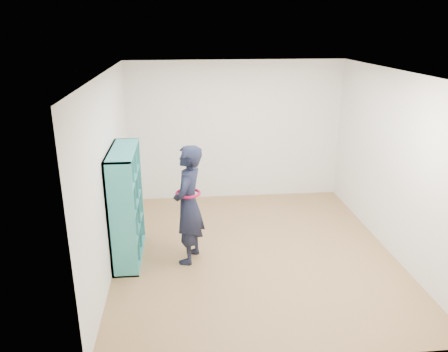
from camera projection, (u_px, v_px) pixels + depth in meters
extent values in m
plane|color=olive|center=(254.00, 252.00, 6.48)|extent=(4.50, 4.50, 0.00)
plane|color=white|center=(258.00, 73.00, 5.62)|extent=(4.50, 4.50, 0.00)
cube|color=silver|center=(109.00, 173.00, 5.86)|extent=(0.02, 4.50, 2.60)
cube|color=silver|center=(394.00, 164.00, 6.24)|extent=(0.02, 4.50, 2.60)
cube|color=silver|center=(235.00, 131.00, 8.16)|extent=(4.00, 0.02, 2.60)
cube|color=silver|center=(298.00, 246.00, 3.93)|extent=(4.00, 0.02, 2.60)
cube|color=teal|center=(121.00, 222.00, 5.56)|extent=(0.35, 0.03, 1.61)
cube|color=teal|center=(131.00, 189.00, 6.67)|extent=(0.35, 0.03, 1.61)
cube|color=teal|center=(130.00, 254.00, 6.37)|extent=(0.35, 1.21, 0.03)
cube|color=teal|center=(122.00, 150.00, 5.85)|extent=(0.35, 1.21, 0.03)
cube|color=teal|center=(115.00, 205.00, 6.10)|extent=(0.03, 1.21, 1.61)
cube|color=teal|center=(125.00, 210.00, 5.93)|extent=(0.33, 0.03, 1.56)
cube|color=teal|center=(128.00, 199.00, 6.29)|extent=(0.33, 0.03, 1.56)
cube|color=teal|center=(128.00, 230.00, 6.24)|extent=(0.33, 1.16, 0.03)
cube|color=teal|center=(126.00, 204.00, 6.11)|extent=(0.33, 1.16, 0.03)
cube|color=teal|center=(124.00, 178.00, 5.98)|extent=(0.33, 1.16, 0.03)
cube|color=beige|center=(129.00, 264.00, 5.98)|extent=(0.22, 0.14, 0.08)
cube|color=black|center=(126.00, 235.00, 5.78)|extent=(0.18, 0.16, 0.24)
cube|color=maroon|center=(124.00, 207.00, 5.65)|extent=(0.18, 0.16, 0.26)
cube|color=silver|center=(122.00, 184.00, 5.60)|extent=(0.22, 0.14, 0.08)
cube|color=navy|center=(131.00, 246.00, 6.26)|extent=(0.18, 0.16, 0.28)
cube|color=brown|center=(130.00, 224.00, 6.15)|extent=(0.18, 0.16, 0.20)
cube|color=#BFB28C|center=(127.00, 201.00, 6.09)|extent=(0.22, 0.14, 0.08)
cube|color=#26594C|center=(125.00, 171.00, 5.89)|extent=(0.18, 0.16, 0.24)
cube|color=beige|center=(134.00, 234.00, 6.62)|extent=(0.18, 0.16, 0.29)
cube|color=black|center=(132.00, 215.00, 6.58)|extent=(0.22, 0.14, 0.08)
cube|color=maroon|center=(130.00, 186.00, 6.37)|extent=(0.18, 0.16, 0.29)
cube|color=silver|center=(128.00, 160.00, 6.24)|extent=(0.18, 0.16, 0.29)
imported|color=black|center=(188.00, 205.00, 5.99)|extent=(0.58, 0.71, 1.69)
torus|color=#AE0D3A|center=(188.00, 193.00, 5.93)|extent=(0.44, 0.44, 0.04)
cube|color=silver|center=(180.00, 194.00, 6.07)|extent=(0.01, 0.09, 0.12)
cube|color=black|center=(180.00, 194.00, 6.07)|extent=(0.01, 0.09, 0.12)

